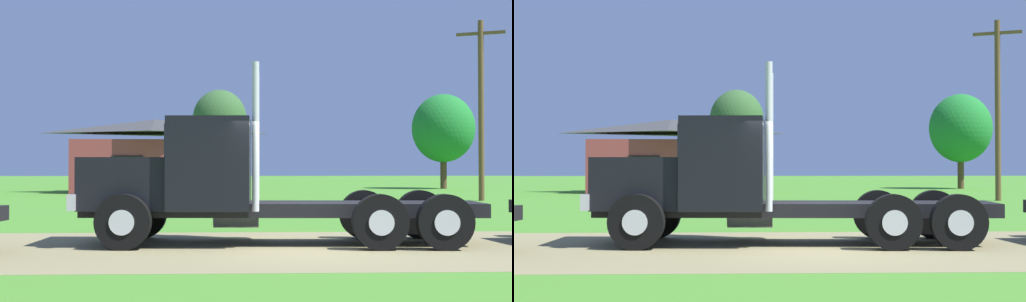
% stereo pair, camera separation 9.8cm
% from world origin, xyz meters
% --- Properties ---
extents(ground_plane, '(200.00, 200.00, 0.00)m').
position_xyz_m(ground_plane, '(0.00, 0.00, 0.00)').
color(ground_plane, '#478829').
extents(dirt_track, '(120.00, 6.81, 0.01)m').
position_xyz_m(dirt_track, '(0.00, 0.00, 0.00)').
color(dirt_track, '#897F55').
rests_on(dirt_track, ground_plane).
extents(truck_foreground_white, '(8.41, 2.96, 3.68)m').
position_xyz_m(truck_foreground_white, '(-1.49, 0.83, 1.22)').
color(truck_foreground_white, black).
rests_on(truck_foreground_white, ground_plane).
extents(shed_building, '(10.06, 5.69, 4.44)m').
position_xyz_m(shed_building, '(-5.62, 30.37, 2.14)').
color(shed_building, '#92383A').
rests_on(shed_building, ground_plane).
extents(utility_pole_near, '(2.07, 1.01, 8.38)m').
position_xyz_m(utility_pole_near, '(10.51, 18.98, 4.44)').
color(utility_pole_near, brown).
rests_on(utility_pole_near, ground_plane).
extents(tree_mid, '(4.22, 4.22, 7.53)m').
position_xyz_m(tree_mid, '(-1.77, 42.55, 5.18)').
color(tree_mid, '#513823').
rests_on(tree_mid, ground_plane).
extents(tree_right, '(4.35, 4.35, 6.63)m').
position_xyz_m(tree_right, '(13.94, 36.21, 4.23)').
color(tree_right, '#513823').
rests_on(tree_right, ground_plane).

